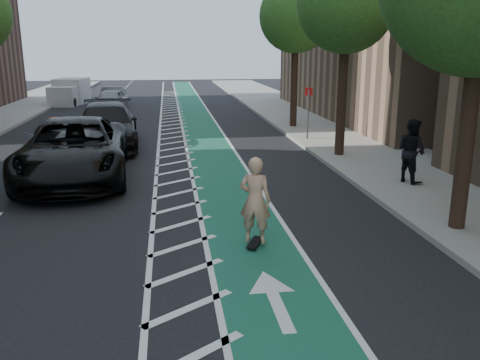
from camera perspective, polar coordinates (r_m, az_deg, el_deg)
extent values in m
plane|color=black|center=(11.40, -14.03, -7.60)|extent=(120.00, 120.00, 0.00)
cube|color=#19583D|center=(21.01, -3.19, 3.03)|extent=(2.00, 90.00, 0.01)
cube|color=silver|center=(20.94, -7.29, 2.89)|extent=(1.40, 90.00, 0.01)
cube|color=gray|center=(22.48, 13.59, 3.59)|extent=(5.00, 90.00, 0.15)
cube|color=gray|center=(21.70, 7.54, 3.50)|extent=(0.12, 90.00, 0.16)
cylinder|color=#382619|center=(12.58, 23.90, 4.10)|extent=(0.36, 0.36, 4.40)
cylinder|color=#382619|center=(19.76, 11.71, 8.46)|extent=(0.36, 0.36, 4.40)
sphere|color=#264F1A|center=(19.71, 12.27, 18.91)|extent=(4.20, 4.20, 4.20)
cylinder|color=#382619|center=(27.39, 6.06, 10.33)|extent=(0.36, 0.36, 4.40)
sphere|color=#264F1A|center=(27.36, 6.27, 17.87)|extent=(4.20, 4.20, 4.20)
cylinder|color=#4C4C4C|center=(23.57, 7.64, 7.14)|extent=(0.08, 0.08, 2.40)
cube|color=red|center=(23.45, 7.73, 9.81)|extent=(0.35, 0.02, 0.35)
cube|color=black|center=(11.24, 1.67, -7.01)|extent=(0.48, 0.76, 0.03)
cylinder|color=black|center=(11.50, 1.60, -6.80)|extent=(0.05, 0.06, 0.06)
cylinder|color=black|center=(11.47, 2.34, -6.87)|extent=(0.05, 0.06, 0.06)
cylinder|color=black|center=(11.05, 0.98, -7.70)|extent=(0.05, 0.06, 0.06)
cylinder|color=black|center=(11.02, 1.75, -7.77)|extent=(0.05, 0.06, 0.06)
imported|color=tan|center=(10.92, 1.71, -2.28)|extent=(0.82, 0.70, 1.91)
imported|color=black|center=(17.50, -18.10, 3.26)|extent=(3.73, 7.32, 1.98)
imported|color=black|center=(22.89, -14.76, 5.90)|extent=(3.09, 6.62, 1.87)
imported|color=gray|center=(36.20, -14.35, 8.69)|extent=(2.27, 4.55, 1.49)
imported|color=#555459|center=(39.54, -14.11, 9.10)|extent=(1.67, 4.27, 1.39)
imported|color=black|center=(16.59, 18.68, 3.14)|extent=(1.05, 1.17, 1.98)
cube|color=silver|center=(42.16, -18.33, 9.48)|extent=(2.47, 3.30, 1.92)
cube|color=silver|center=(39.99, -19.26, 8.82)|extent=(2.09, 1.76, 1.44)
cylinder|color=black|center=(39.94, -20.57, 8.15)|extent=(0.32, 0.70, 0.67)
cylinder|color=black|center=(39.41, -18.18, 8.27)|extent=(0.32, 0.70, 0.67)
cylinder|color=black|center=(43.20, -19.08, 8.70)|extent=(0.32, 0.70, 0.67)
cylinder|color=black|center=(42.70, -16.85, 8.81)|extent=(0.32, 0.70, 0.67)
cylinder|color=#FF520D|center=(20.16, -17.86, 3.23)|extent=(0.56, 0.56, 0.96)
cylinder|color=silver|center=(20.20, -17.83, 2.78)|extent=(0.57, 0.57, 0.13)
cylinder|color=silver|center=(20.14, -17.89, 3.62)|extent=(0.57, 0.57, 0.13)
cylinder|color=black|center=(20.26, -17.76, 1.96)|extent=(0.70, 0.70, 0.04)
cylinder|color=#E2490B|center=(21.40, -20.69, 3.68)|extent=(0.58, 0.58, 1.00)
cylinder|color=silver|center=(21.43, -20.65, 3.24)|extent=(0.59, 0.59, 0.13)
cylinder|color=silver|center=(21.37, -20.73, 4.06)|extent=(0.59, 0.59, 0.13)
cylinder|color=black|center=(21.49, -20.58, 2.42)|extent=(0.74, 0.74, 0.04)
cylinder|color=#FF640D|center=(25.83, -19.85, 5.49)|extent=(0.58, 0.58, 1.00)
cylinder|color=silver|center=(25.85, -19.81, 5.13)|extent=(0.59, 0.59, 0.13)
cylinder|color=silver|center=(25.81, -19.87, 5.81)|extent=(0.59, 0.59, 0.13)
cylinder|color=black|center=(25.90, -19.75, 4.45)|extent=(0.74, 0.74, 0.04)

